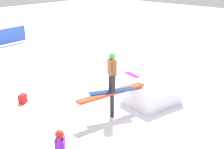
{
  "coord_description": "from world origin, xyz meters",
  "views": [
    {
      "loc": [
        7.0,
        6.49,
        4.86
      ],
      "look_at": [
        0.0,
        0.0,
        1.52
      ],
      "focal_mm": 50.0,
      "sensor_mm": 36.0,
      "label": 1
    }
  ],
  "objects": [
    {
      "name": "backpack_on_snow",
      "position": [
        1.44,
        -3.21,
        0.17
      ],
      "size": [
        0.37,
        0.34,
        0.34
      ],
      "primitive_type": "cube",
      "rotation": [
        0.0,
        0.0,
        3.66
      ],
      "color": "red",
      "rests_on": "ground"
    },
    {
      "name": "ground_plane",
      "position": [
        0.0,
        0.0,
        0.0
      ],
      "size": [
        60.0,
        60.0,
        0.0
      ],
      "primitive_type": "plane",
      "color": "white"
    },
    {
      "name": "snow_kicker_ramp",
      "position": [
        -1.82,
        0.31,
        0.39
      ],
      "size": [
        2.03,
        1.78,
        0.78
      ],
      "primitive_type": "cube",
      "rotation": [
        0.0,
        0.0,
        -0.17
      ],
      "color": "white",
      "rests_on": "ground"
    },
    {
      "name": "loose_snowboard_magenta",
      "position": [
        -3.71,
        -1.96,
        0.01
      ],
      "size": [
        0.66,
        1.46,
        0.02
      ],
      "primitive_type": "cube",
      "rotation": [
        0.0,
        0.0,
        1.29
      ],
      "color": "#D42199",
      "rests_on": "ground"
    },
    {
      "name": "main_rider_on_rail",
      "position": [
        0.0,
        0.0,
        1.57
      ],
      "size": [
        1.49,
        0.98,
        1.34
      ],
      "rotation": [
        0.0,
        0.0,
        -0.49
      ],
      "color": "navy",
      "rests_on": "rail_feature"
    },
    {
      "name": "rail_feature",
      "position": [
        0.0,
        0.0,
        0.78
      ],
      "size": [
        2.66,
        0.73,
        0.92
      ],
      "rotation": [
        0.0,
        0.0,
        -0.17
      ],
      "color": "black",
      "rests_on": "ground"
    }
  ]
}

